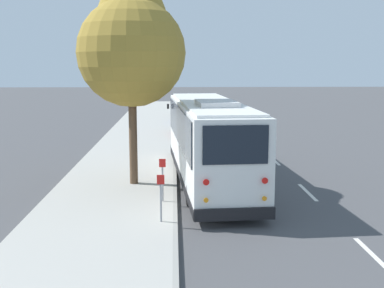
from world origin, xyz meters
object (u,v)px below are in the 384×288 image
Objects in this scene: parked_sedan_maroon at (191,127)px; shuttle_bus at (209,137)px; parked_sedan_blue at (187,117)px; street_tree at (131,45)px; parked_sedan_gray at (187,110)px; sign_post_near at (161,198)px; sign_post_far at (163,179)px.

shuttle_bus is at bearing -174.18° from parked_sedan_maroon.
street_tree is at bearing 167.54° from parked_sedan_blue.
parked_sedan_gray reaches higher than parked_sedan_maroon.
shuttle_bus is at bearing 176.03° from parked_sedan_gray.
parked_sedan_gray is at bearing -6.97° from parked_sedan_blue.
street_tree is (-19.42, 2.57, 4.79)m from parked_sedan_blue.
sign_post_near reaches higher than parked_sedan_blue.
parked_sedan_maroon is at bearing 176.16° from parked_sedan_blue.
street_tree is at bearing 95.08° from shuttle_bus.
parked_sedan_maroon is 1.05× the size of parked_sedan_gray.
parked_sedan_blue is 20.17m from street_tree.
parked_sedan_blue is (18.96, 0.37, -1.23)m from shuttle_bus.
parked_sedan_gray is 3.06× the size of sign_post_far.
shuttle_bus is 8.08× the size of sign_post_near.
shuttle_bus is at bearing -81.12° from street_tree.
parked_sedan_maroon is 6.03m from parked_sedan_blue.
sign_post_far is (-16.03, 1.51, 0.30)m from parked_sedan_maroon.
parked_sedan_gray is 25.94m from street_tree.
sign_post_near is at bearing -166.17° from street_tree.
parked_sedan_gray is 30.14m from sign_post_near.
sign_post_near is at bearing 179.94° from parked_sedan_maroon.
parked_sedan_blue is (6.03, 0.11, 0.02)m from parked_sedan_maroon.
sign_post_near is at bearing 180.00° from sign_post_far.
sign_post_far is (2.13, 0.00, 0.02)m from sign_post_near.
parked_sedan_gray is 3.17× the size of sign_post_near.
street_tree is (-13.40, 2.68, 4.80)m from parked_sedan_maroon.
shuttle_bus reaches higher than sign_post_near.
parked_sedan_blue reaches higher than parked_sedan_gray.
street_tree reaches higher than sign_post_near.
parked_sedan_blue is at bearing 5.78° from parked_sedan_maroon.
parked_sedan_maroon is (12.94, 0.26, -1.25)m from shuttle_bus.
parked_sedan_maroon is at bearing -4.75° from sign_post_near.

